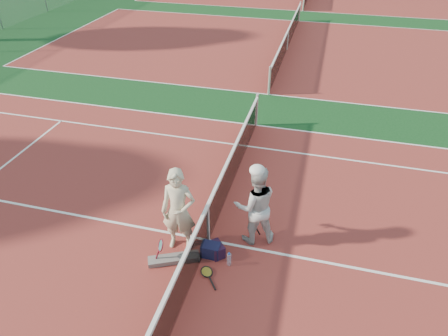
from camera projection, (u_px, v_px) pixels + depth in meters
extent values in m
plane|color=#0F3A16|center=(209.00, 240.00, 8.80)|extent=(130.00, 130.00, 0.00)
cube|color=maroon|center=(209.00, 240.00, 8.80)|extent=(23.77, 10.97, 0.01)
cube|color=maroon|center=(287.00, 49.00, 19.55)|extent=(23.77, 10.97, 0.01)
imported|color=beige|center=(179.00, 211.00, 8.12)|extent=(0.76, 0.55, 1.97)
imported|color=silver|center=(255.00, 205.00, 8.34)|extent=(1.11, 1.00, 1.87)
cube|color=black|center=(211.00, 250.00, 8.35)|extent=(0.39, 0.27, 0.31)
cube|color=black|center=(217.00, 250.00, 8.37)|extent=(0.43, 0.43, 0.29)
cube|color=#68625E|center=(174.00, 259.00, 8.28)|extent=(1.06, 0.67, 0.11)
cylinder|color=#AABCD8|center=(229.00, 260.00, 8.14)|extent=(0.09, 0.09, 0.30)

